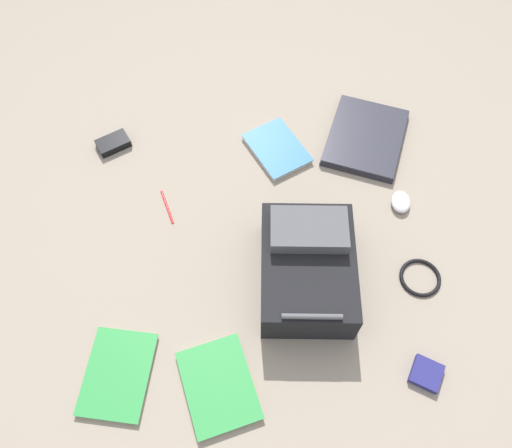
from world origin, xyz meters
The scene contains 11 objects.
ground_plane centered at (0.00, 0.00, 0.00)m, with size 4.12×4.12×0.00m, color gray.
backpack centered at (-0.12, 0.24, 0.09)m, with size 0.35×0.43×0.20m.
laptop centered at (-0.45, -0.28, 0.02)m, with size 0.39×0.43×0.03m.
book_red centered at (-0.11, -0.28, 0.01)m, with size 0.25×0.28×0.02m.
book_blue centered at (0.49, 0.47, 0.01)m, with size 0.25×0.30×0.02m.
book_comic centered at (0.20, 0.54, 0.01)m, with size 0.24×0.29×0.02m.
computer_mouse centered at (-0.50, 0.02, 0.02)m, with size 0.07×0.09×0.03m, color silver.
cable_coil centered at (-0.48, 0.30, 0.01)m, with size 0.13×0.13×0.01m, color black.
power_brick centered at (0.49, -0.40, 0.02)m, with size 0.07×0.12×0.03m, color black.
pen_black centered at (0.31, -0.09, 0.00)m, with size 0.01×0.01×0.14m, color red.
earbud_pouch centered at (-0.41, 0.60, 0.01)m, with size 0.09×0.09×0.02m, color navy.
Camera 1 is at (0.14, 0.88, 1.54)m, focal length 36.06 mm.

